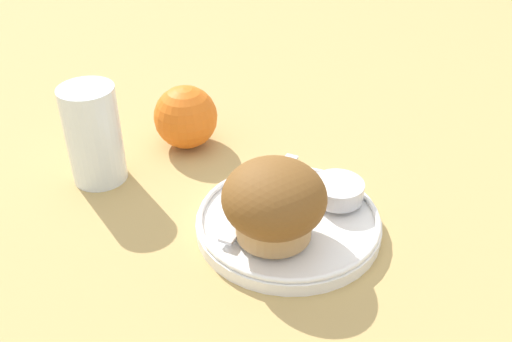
{
  "coord_description": "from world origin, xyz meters",
  "views": [
    {
      "loc": [
        -0.4,
        -0.26,
        0.4
      ],
      "look_at": [
        0.0,
        0.05,
        0.06
      ],
      "focal_mm": 40.0,
      "sensor_mm": 36.0,
      "label": 1
    }
  ],
  "objects": [
    {
      "name": "orange_fruit",
      "position": [
        0.06,
        0.21,
        0.04
      ],
      "size": [
        0.08,
        0.08,
        0.08
      ],
      "color": "orange",
      "rests_on": "ground_plane"
    },
    {
      "name": "butter_knife",
      "position": [
        0.01,
        0.04,
        0.02
      ],
      "size": [
        0.18,
        0.05,
        0.0
      ],
      "rotation": [
        0.0,
        0.0,
        0.21
      ],
      "color": "silver",
      "rests_on": "plate"
    },
    {
      "name": "juice_glass",
      "position": [
        -0.06,
        0.24,
        0.06
      ],
      "size": [
        0.06,
        0.06,
        0.12
      ],
      "color": "silver",
      "rests_on": "ground_plane"
    },
    {
      "name": "muffin",
      "position": [
        -0.03,
        -0.01,
        0.06
      ],
      "size": [
        0.1,
        0.1,
        0.08
      ],
      "color": "tan",
      "rests_on": "plate"
    },
    {
      "name": "cream_ramekin",
      "position": [
        0.06,
        -0.03,
        0.03
      ],
      "size": [
        0.06,
        0.06,
        0.02
      ],
      "color": "silver",
      "rests_on": "plate"
    },
    {
      "name": "berry_pair",
      "position": [
        0.02,
        0.05,
        0.03
      ],
      "size": [
        0.03,
        0.01,
        0.01
      ],
      "color": "#4C194C",
      "rests_on": "plate"
    },
    {
      "name": "plate",
      "position": [
        0.0,
        0.0,
        0.01
      ],
      "size": [
        0.2,
        0.2,
        0.02
      ],
      "color": "white",
      "rests_on": "ground_plane"
    },
    {
      "name": "ground_plane",
      "position": [
        0.0,
        0.0,
        0.0
      ],
      "size": [
        3.0,
        3.0,
        0.0
      ],
      "primitive_type": "plane",
      "color": "tan"
    }
  ]
}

